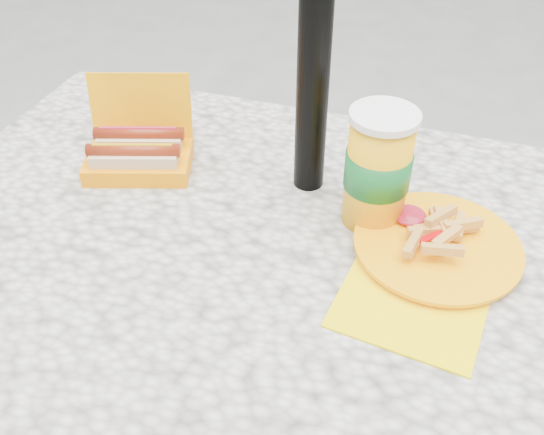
% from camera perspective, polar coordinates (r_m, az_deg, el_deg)
% --- Properties ---
extents(picnic_table, '(1.20, 0.80, 0.75)m').
position_cam_1_polar(picnic_table, '(0.98, 0.62, -7.05)').
color(picnic_table, beige).
rests_on(picnic_table, ground).
extents(hotdog_box, '(0.21, 0.19, 0.14)m').
position_cam_1_polar(hotdog_box, '(1.07, -12.44, 6.07)').
color(hotdog_box, '#FFA002').
rests_on(hotdog_box, picnic_table).
extents(fries_plate, '(0.25, 0.34, 0.05)m').
position_cam_1_polar(fries_plate, '(0.91, 15.07, -2.74)').
color(fries_plate, '#FFDB00').
rests_on(fries_plate, picnic_table).
extents(soda_cup, '(0.10, 0.10, 0.19)m').
position_cam_1_polar(soda_cup, '(0.91, 9.93, 4.54)').
color(soda_cup, '#FFAE0C').
rests_on(soda_cup, picnic_table).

